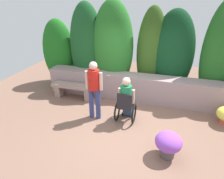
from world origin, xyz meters
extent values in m
plane|color=#815E4E|center=(0.00, 0.00, 0.00)|extent=(11.51, 11.51, 0.00)
cube|color=gray|center=(0.00, 1.60, 0.43)|extent=(6.34, 0.57, 0.87)
ellipsoid|color=#1D6A1E|center=(-3.28, 2.24, 1.24)|extent=(1.26, 0.88, 2.48)
ellipsoid|color=#1A5325|center=(-2.06, 2.16, 1.54)|extent=(1.23, 0.86, 3.08)
ellipsoid|color=#287126|center=(-1.08, 2.13, 1.58)|extent=(1.43, 1.00, 3.16)
ellipsoid|color=#32571C|center=(0.22, 2.33, 1.48)|extent=(0.98, 0.68, 2.96)
ellipsoid|color=#103C1D|center=(0.93, 2.37, 1.44)|extent=(1.39, 0.97, 2.88)
ellipsoid|color=#236221|center=(2.30, 2.26, 1.60)|extent=(1.04, 0.73, 3.20)
cube|color=gray|center=(-2.74, 1.09, 0.20)|extent=(0.20, 0.33, 0.40)
cube|color=gray|center=(-1.62, 1.09, 0.20)|extent=(0.20, 0.33, 0.40)
cube|color=gray|center=(-2.18, 1.09, 0.45)|extent=(1.48, 0.38, 0.10)
cube|color=black|center=(-0.14, 0.21, 0.50)|extent=(0.40, 0.40, 0.06)
cube|color=black|center=(-0.14, 0.03, 0.73)|extent=(0.40, 0.04, 0.40)
cube|color=black|center=(-0.14, 0.53, 0.10)|extent=(0.28, 0.12, 0.03)
torus|color=black|center=(-0.38, 0.21, 0.28)|extent=(0.05, 0.56, 0.56)
torus|color=black|center=(0.10, 0.21, 0.28)|extent=(0.05, 0.56, 0.56)
cylinder|color=black|center=(-0.28, 0.46, 0.05)|extent=(0.03, 0.10, 0.10)
cylinder|color=black|center=(0.00, 0.46, 0.05)|extent=(0.03, 0.10, 0.10)
cube|color=#314B6D|center=(-0.14, 0.31, 0.61)|extent=(0.30, 0.40, 0.16)
cube|color=#314B6D|center=(-0.14, 0.51, 0.27)|extent=(0.26, 0.14, 0.43)
cylinder|color=#217D4B|center=(-0.14, 0.19, 0.86)|extent=(0.30, 0.30, 0.50)
cylinder|color=beige|center=(-0.33, 0.25, 0.78)|extent=(0.08, 0.08, 0.40)
cylinder|color=beige|center=(0.05, 0.25, 0.78)|extent=(0.08, 0.08, 0.40)
sphere|color=beige|center=(-0.14, 0.19, 1.22)|extent=(0.22, 0.22, 0.22)
cylinder|color=navy|center=(-1.12, 0.14, 0.46)|extent=(0.14, 0.14, 0.91)
cylinder|color=navy|center=(-0.92, 0.14, 0.46)|extent=(0.14, 0.14, 0.91)
cylinder|color=red|center=(-1.02, 0.14, 1.19)|extent=(0.30, 0.30, 0.56)
cylinder|color=beige|center=(-1.22, 0.14, 1.16)|extent=(0.09, 0.09, 0.50)
cylinder|color=beige|center=(-0.82, 0.14, 1.16)|extent=(0.09, 0.09, 0.50)
sphere|color=beige|center=(-1.02, 0.14, 1.58)|extent=(0.22, 0.22, 0.22)
cylinder|color=#554947|center=(1.05, -0.85, 0.13)|extent=(0.33, 0.33, 0.27)
ellipsoid|color=#2F692B|center=(1.05, -0.85, 0.32)|extent=(0.36, 0.36, 0.15)
ellipsoid|color=purple|center=(1.05, -0.85, 0.38)|extent=(0.58, 0.58, 0.42)
camera|label=1|loc=(0.83, -4.42, 3.23)|focal=31.86mm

